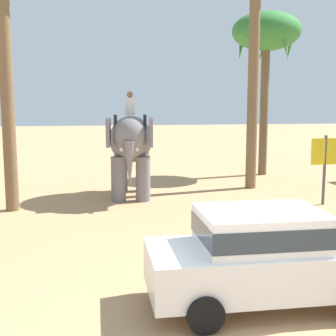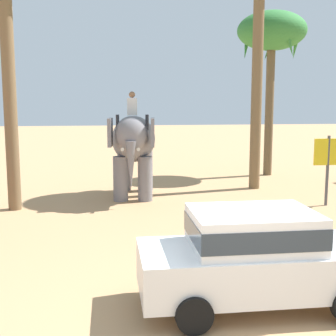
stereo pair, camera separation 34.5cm
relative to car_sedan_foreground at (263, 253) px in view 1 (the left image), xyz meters
name	(u,v)px [view 1 (the left image)]	position (x,y,z in m)	size (l,w,h in m)	color
ground_plane	(249,317)	(-0.38, -0.43, -0.93)	(120.00, 120.00, 0.00)	tan
car_sedan_foreground	(263,253)	(0.00, 0.00, 0.00)	(4.11, 1.89, 1.70)	white
elephant_with_mahout	(131,144)	(-1.53, 9.49, 1.06)	(1.94, 3.96, 3.88)	slate
palm_tree_behind_elephant	(266,36)	(5.20, 13.75, 5.64)	(3.20, 3.20, 7.68)	brown
signboard_yellow	(325,156)	(4.92, 7.18, 0.76)	(1.00, 0.10, 2.40)	#4C4C51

